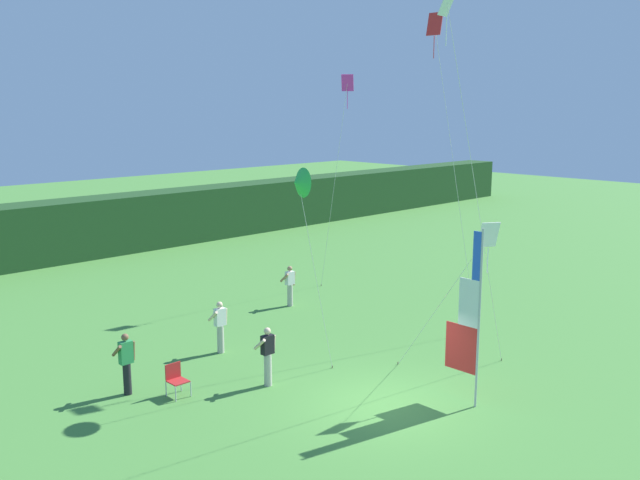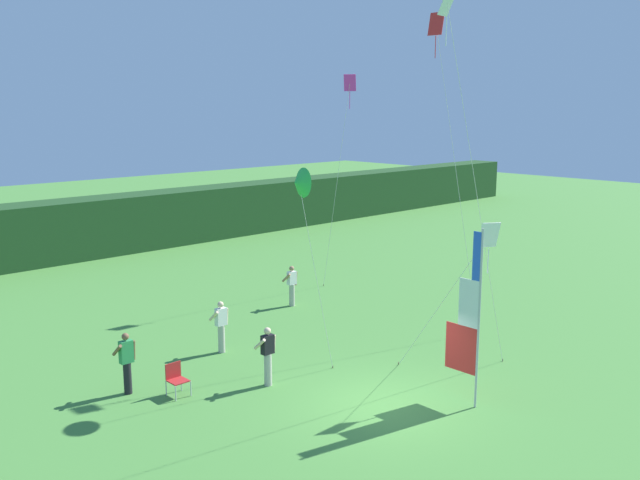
% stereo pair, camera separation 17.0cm
% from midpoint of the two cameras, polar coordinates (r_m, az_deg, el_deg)
% --- Properties ---
extents(ground_plane, '(120.00, 120.00, 0.00)m').
position_cam_midpoint_polar(ground_plane, '(18.83, 5.02, -13.45)').
color(ground_plane, '#478438').
extents(distant_treeline, '(80.00, 2.40, 3.06)m').
position_cam_midpoint_polar(distant_treeline, '(37.12, -22.89, 0.42)').
color(distant_treeline, '#1E421E').
rests_on(distant_treeline, ground).
extents(banner_flag, '(0.06, 1.03, 4.78)m').
position_cam_midpoint_polar(banner_flag, '(18.42, 12.01, -6.58)').
color(banner_flag, '#B7B7BC').
rests_on(banner_flag, ground).
extents(person_near_banner, '(0.55, 0.48, 1.74)m').
position_cam_midpoint_polar(person_near_banner, '(19.78, -16.01, -9.70)').
color(person_near_banner, black).
rests_on(person_near_banner, ground).
extents(person_mid_field, '(0.55, 0.48, 1.62)m').
position_cam_midpoint_polar(person_mid_field, '(27.23, -2.70, -3.73)').
color(person_mid_field, '#B7B2A3').
rests_on(person_mid_field, ground).
extents(person_far_left, '(0.55, 0.48, 1.70)m').
position_cam_midpoint_polar(person_far_left, '(22.36, -8.51, -7.03)').
color(person_far_left, '#B7B2A3').
rests_on(person_far_left, ground).
extents(person_far_right, '(0.55, 0.48, 1.71)m').
position_cam_midpoint_polar(person_far_right, '(19.66, -4.62, -9.47)').
color(person_far_right, '#B7B2A3').
rests_on(person_far_right, ground).
extents(folding_chair, '(0.51, 0.51, 0.89)m').
position_cam_midpoint_polar(folding_chair, '(19.53, -12.11, -11.10)').
color(folding_chair, '#BCBCC1').
rests_on(folding_chair, ground).
extents(kite_white_diamond_1, '(3.98, 0.36, 10.58)m').
position_cam_midpoint_polar(kite_white_diamond_1, '(18.22, 10.81, 15.17)').
color(kite_white_diamond_1, brown).
rests_on(kite_white_diamond_1, ground).
extents(kite_magenta_diamond_2, '(0.45, 1.62, 9.07)m').
position_cam_midpoint_polar(kite_magenta_diamond_2, '(28.64, 1.92, 11.37)').
color(kite_magenta_diamond_2, brown).
rests_on(kite_magenta_diamond_2, ground).
extents(kite_red_diamond_3, '(1.60, 1.38, 10.73)m').
position_cam_midpoint_polar(kite_red_diamond_3, '(23.15, 9.59, 14.97)').
color(kite_red_diamond_3, brown).
rests_on(kite_red_diamond_3, ground).
extents(kite_green_delta_4, '(1.51, 0.88, 6.15)m').
position_cam_midpoint_polar(kite_green_delta_4, '(19.00, -2.02, 4.74)').
color(kite_green_delta_4, brown).
rests_on(kite_green_delta_4, ground).
extents(kite_white_diamond_5, '(0.67, 3.02, 4.74)m').
position_cam_midpoint_polar(kite_white_diamond_5, '(19.19, 13.19, -0.24)').
color(kite_white_diamond_5, brown).
rests_on(kite_white_diamond_5, ground).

